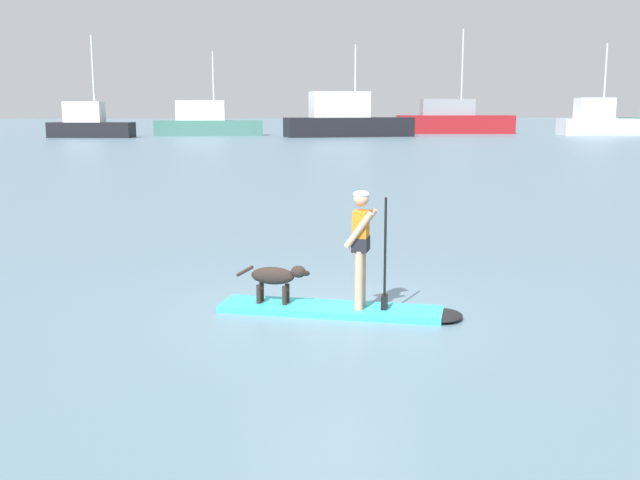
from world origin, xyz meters
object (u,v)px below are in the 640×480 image
dog (276,277)px  moored_boat_starboard (453,120)px  paddleboard (346,310)px  moored_boat_center (89,124)px  person_paddler (362,240)px  moored_boat_far_starboard (597,121)px  moored_boat_outer (346,120)px  moored_boat_far_port (207,122)px

dog → moored_boat_starboard: (27.13, 72.54, 0.99)m
paddleboard → moored_boat_center: moored_boat_center is taller
person_paddler → moored_boat_far_starboard: (39.72, 66.37, 0.39)m
moored_boat_center → moored_boat_far_starboard: moored_boat_center is taller
paddleboard → moored_boat_outer: size_ratio=0.27×
dog → moored_boat_center: bearing=99.9°
paddleboard → moored_boat_starboard: (26.16, 72.91, 1.43)m
dog → moored_boat_far_starboard: moored_boat_far_starboard is taller
moored_boat_far_starboard → dog: bearing=-121.8°
dog → moored_boat_starboard: size_ratio=0.08×
moored_boat_outer → moored_boat_far_port: bearing=159.1°
dog → moored_boat_center: 68.20m
moored_boat_center → moored_boat_far_port: 11.94m
paddleboard → moored_boat_far_port: size_ratio=0.31×
moored_boat_center → moored_boat_outer: moored_boat_center is taller
dog → moored_boat_far_port: bearing=90.3°
paddleboard → person_paddler: (0.21, -0.08, 1.03)m
paddleboard → moored_boat_starboard: moored_boat_starboard is taller
paddleboard → moored_boat_far_port: moored_boat_far_port is taller
moored_boat_starboard → moored_boat_far_starboard: size_ratio=1.38×
person_paddler → moored_boat_center: 68.85m
moored_boat_center → moored_boat_far_port: (11.41, 3.54, 0.04)m
dog → moored_boat_starboard: 77.46m
dog → moored_boat_outer: moored_boat_outer is taller
paddleboard → dog: (-0.98, 0.37, 0.44)m
moored_boat_center → moored_boat_far_starboard: bearing=-1.4°
paddleboard → dog: 1.13m
moored_boat_far_starboard → moored_boat_outer: bearing=-179.0°
paddleboard → moored_boat_outer: (12.50, 65.80, 1.61)m
moored_boat_outer → moored_boat_center: bearing=176.0°
person_paddler → moored_boat_starboard: moored_boat_starboard is taller
person_paddler → moored_boat_outer: 67.01m
person_paddler → dog: size_ratio=1.59×
person_paddler → paddleboard: bearing=159.2°
person_paddler → moored_boat_far_starboard: 77.35m
moored_boat_center → moored_boat_far_starboard: 52.69m
paddleboard → moored_boat_far_port: bearing=91.1°
paddleboard → moored_boat_far_starboard: 77.40m
moored_boat_outer → moored_boat_starboard: moored_boat_starboard is taller
moored_boat_far_port → moored_boat_outer: moored_boat_outer is taller
moored_boat_outer → moored_boat_far_starboard: bearing=1.0°
moored_boat_far_starboard → moored_boat_starboard: bearing=154.3°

